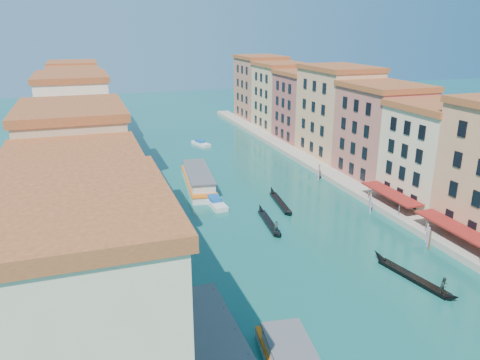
% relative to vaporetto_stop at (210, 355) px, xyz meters
% --- Properties ---
extents(left_bank_palazzos, '(12.80, 128.40, 21.00)m').
position_rel_vaporetto_stop_xyz_m(left_bank_palazzos, '(-10.00, 52.68, 8.27)').
color(left_bank_palazzos, beige).
rests_on(left_bank_palazzos, ground).
extents(right_bank_palazzos, '(12.80, 128.40, 21.00)m').
position_rel_vaporetto_stop_xyz_m(right_bank_palazzos, '(46.00, 53.00, 8.31)').
color(right_bank_palazzos, '#A93E36').
rests_on(right_bank_palazzos, ground).
extents(quay, '(4.00, 140.00, 1.00)m').
position_rel_vaporetto_stop_xyz_m(quay, '(38.00, 53.00, -0.94)').
color(quay, '#AE9F8C').
rests_on(quay, ground).
extents(restaurant_awnings, '(3.20, 44.55, 3.12)m').
position_rel_vaporetto_stop_xyz_m(restaurant_awnings, '(38.19, 11.00, 1.55)').
color(restaurant_awnings, maroon).
rests_on(restaurant_awnings, ground).
extents(vaporetto_stop, '(5.40, 16.40, 3.65)m').
position_rel_vaporetto_stop_xyz_m(vaporetto_stop, '(0.00, 0.00, 0.00)').
color(vaporetto_stop, '#535355').
rests_on(vaporetto_stop, ground).
extents(mooring_poles_right, '(1.44, 54.24, 3.20)m').
position_rel_vaporetto_stop_xyz_m(mooring_poles_right, '(35.10, 16.80, -0.14)').
color(mooring_poles_right, '#543C1C').
rests_on(mooring_poles_right, ground).
extents(vaporetto_far, '(6.98, 20.86, 3.04)m').
position_rel_vaporetto_stop_xyz_m(vaporetto_far, '(11.17, 49.57, -0.07)').
color(vaporetto_far, silver).
rests_on(vaporetto_far, ground).
extents(gondola_fore, '(2.36, 12.40, 2.47)m').
position_rel_vaporetto_stop_xyz_m(gondola_fore, '(17.08, 28.18, -1.02)').
color(gondola_fore, black).
rests_on(gondola_fore, ground).
extents(gondola_right, '(3.54, 13.17, 2.64)m').
position_rel_vaporetto_stop_xyz_m(gondola_right, '(27.35, 6.87, -0.93)').
color(gondola_right, black).
rests_on(gondola_right, ground).
extents(gondola_far, '(2.65, 12.94, 1.83)m').
position_rel_vaporetto_stop_xyz_m(gondola_far, '(22.15, 35.68, -1.06)').
color(gondola_far, black).
rests_on(gondola_far, ground).
extents(motorboat_mid, '(2.62, 7.09, 1.44)m').
position_rel_vaporetto_stop_xyz_m(motorboat_mid, '(11.40, 38.71, -0.88)').
color(motorboat_mid, silver).
rests_on(motorboat_mid, ground).
extents(motorboat_far, '(3.96, 6.67, 1.32)m').
position_rel_vaporetto_stop_xyz_m(motorboat_far, '(19.57, 80.95, -0.93)').
color(motorboat_far, silver).
rests_on(motorboat_far, ground).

